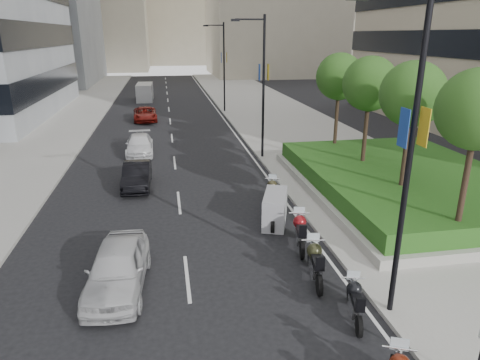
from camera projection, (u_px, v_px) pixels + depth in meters
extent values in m
plane|color=black|center=(254.00, 354.00, 11.06)|extent=(160.00, 160.00, 0.00)
cube|color=#9E9B93|center=(283.00, 121.00, 40.47)|extent=(10.00, 100.00, 0.15)
cube|color=#9E9B93|center=(48.00, 129.00, 37.03)|extent=(8.00, 100.00, 0.15)
cube|color=silver|center=(227.00, 124.00, 39.62)|extent=(0.12, 100.00, 0.01)
cube|color=silver|center=(171.00, 125.00, 38.77)|extent=(0.12, 100.00, 0.01)
cube|color=#A3A198|center=(405.00, 189.00, 21.91)|extent=(10.00, 14.00, 0.40)
cube|color=#1C4D16|center=(407.00, 178.00, 21.71)|extent=(9.40, 13.40, 0.80)
cylinder|color=#332319|center=(464.00, 190.00, 15.36)|extent=(0.22, 0.22, 4.00)
sphere|color=#244716|center=(478.00, 109.00, 14.42)|extent=(2.80, 2.80, 2.80)
cylinder|color=#332319|center=(404.00, 160.00, 19.08)|extent=(0.22, 0.22, 4.00)
sphere|color=#244716|center=(413.00, 94.00, 18.15)|extent=(2.80, 2.80, 2.80)
cylinder|color=#332319|center=(365.00, 139.00, 22.81)|extent=(0.22, 0.22, 4.00)
sphere|color=#244716|center=(370.00, 84.00, 21.87)|extent=(2.80, 2.80, 2.80)
cylinder|color=#332319|center=(336.00, 124.00, 26.54)|extent=(0.22, 0.22, 4.00)
sphere|color=#244716|center=(339.00, 77.00, 25.60)|extent=(2.80, 2.80, 2.80)
cylinder|color=black|center=(408.00, 169.00, 11.24)|extent=(0.16, 0.16, 9.00)
cube|color=yellow|center=(424.00, 127.00, 10.93)|extent=(0.02, 0.45, 1.00)
cube|color=navy|center=(404.00, 128.00, 10.84)|extent=(0.02, 0.45, 1.00)
cylinder|color=black|center=(263.00, 90.00, 27.08)|extent=(0.16, 0.16, 9.00)
cylinder|color=black|center=(250.00, 19.00, 25.58)|extent=(1.80, 0.10, 0.10)
cube|color=black|center=(235.00, 20.00, 25.45)|extent=(0.50, 0.22, 0.14)
cube|color=yellow|center=(268.00, 72.00, 26.77)|extent=(0.02, 0.45, 1.00)
cube|color=navy|center=(259.00, 72.00, 26.68)|extent=(0.02, 0.45, 1.00)
cylinder|color=black|center=(224.00, 69.00, 43.86)|extent=(0.16, 0.16, 9.00)
cylinder|color=black|center=(215.00, 25.00, 42.35)|extent=(1.80, 0.10, 0.10)
cube|color=black|center=(206.00, 26.00, 42.22)|extent=(0.50, 0.22, 0.14)
cube|color=yellow|center=(227.00, 58.00, 43.55)|extent=(0.02, 0.45, 1.00)
cube|color=navy|center=(221.00, 58.00, 43.46)|extent=(0.02, 0.45, 1.00)
cylinder|color=silver|center=(399.00, 348.00, 9.67)|extent=(0.73, 0.33, 0.05)
cylinder|color=black|center=(359.00, 326.00, 11.66)|extent=(0.26, 0.60, 0.59)
cylinder|color=black|center=(350.00, 294.00, 13.09)|extent=(0.26, 0.60, 0.59)
cube|color=silver|center=(355.00, 306.00, 12.28)|extent=(0.48, 0.85, 0.40)
sphere|color=black|center=(354.00, 289.00, 12.46)|extent=(0.46, 0.46, 0.46)
cube|color=black|center=(358.00, 303.00, 11.91)|extent=(0.44, 0.76, 0.15)
cylinder|color=silver|center=(354.00, 278.00, 12.63)|extent=(0.69, 0.22, 0.05)
cylinder|color=black|center=(319.00, 285.00, 13.50)|extent=(0.25, 0.69, 0.67)
cylinder|color=black|center=(311.00, 258.00, 15.15)|extent=(0.25, 0.69, 0.67)
cube|color=silver|center=(315.00, 267.00, 14.21)|extent=(0.48, 0.97, 0.46)
sphere|color=#2C2E19|center=(314.00, 251.00, 14.42)|extent=(0.52, 0.52, 0.52)
cube|color=black|center=(318.00, 263.00, 13.79)|extent=(0.44, 0.85, 0.17)
cylinder|color=silver|center=(313.00, 240.00, 14.62)|extent=(0.80, 0.19, 0.05)
cylinder|color=black|center=(302.00, 250.00, 15.69)|extent=(0.27, 0.69, 0.68)
cylinder|color=black|center=(298.00, 230.00, 17.34)|extent=(0.27, 0.69, 0.68)
cube|color=silver|center=(300.00, 236.00, 16.40)|extent=(0.51, 0.98, 0.46)
sphere|color=maroon|center=(300.00, 222.00, 16.61)|extent=(0.53, 0.53, 0.53)
cube|color=black|center=(301.00, 231.00, 15.98)|extent=(0.47, 0.87, 0.18)
cylinder|color=silver|center=(299.00, 213.00, 16.81)|extent=(0.80, 0.22, 0.05)
cylinder|color=black|center=(273.00, 225.00, 17.79)|extent=(0.34, 0.68, 0.67)
cylinder|color=black|center=(276.00, 209.00, 19.42)|extent=(0.34, 0.68, 0.67)
cube|color=gray|center=(275.00, 209.00, 18.49)|extent=(1.62, 2.46, 1.36)
cylinder|color=black|center=(270.00, 204.00, 20.01)|extent=(0.32, 0.64, 0.63)
cylinder|color=black|center=(273.00, 192.00, 21.54)|extent=(0.32, 0.64, 0.63)
cube|color=silver|center=(271.00, 195.00, 20.67)|extent=(0.57, 0.92, 0.43)
sphere|color=#34311D|center=(272.00, 185.00, 20.86)|extent=(0.49, 0.49, 0.49)
cube|color=black|center=(271.00, 191.00, 20.28)|extent=(0.52, 0.82, 0.16)
cylinder|color=silver|center=(273.00, 179.00, 21.04)|extent=(0.73, 0.29, 0.05)
imported|color=silver|center=(118.00, 268.00, 13.71)|extent=(2.09, 4.54, 1.51)
imported|color=black|center=(137.00, 175.00, 23.00)|extent=(1.48, 4.04, 1.32)
imported|color=white|center=(140.00, 145.00, 29.42)|extent=(1.90, 4.46, 1.28)
imported|color=maroon|center=(145.00, 114.00, 40.74)|extent=(2.38, 4.73, 1.28)
cube|color=#B2B2B4|center=(145.00, 92.00, 53.14)|extent=(1.98, 4.95, 2.06)
cube|color=#B2B2B4|center=(145.00, 98.00, 51.56)|extent=(1.89, 1.22, 1.08)
cylinder|color=black|center=(138.00, 100.00, 51.58)|extent=(0.25, 0.69, 0.69)
cylinder|color=black|center=(151.00, 100.00, 51.84)|extent=(0.25, 0.69, 0.69)
cylinder|color=black|center=(139.00, 96.00, 54.69)|extent=(0.25, 0.69, 0.69)
cylinder|color=black|center=(152.00, 96.00, 54.95)|extent=(0.25, 0.69, 0.69)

